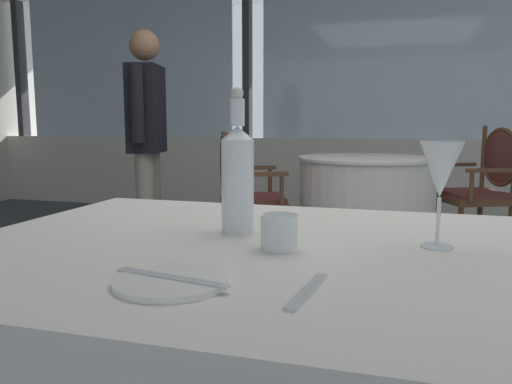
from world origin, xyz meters
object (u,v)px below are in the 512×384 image
object	(u,v)px
dining_chair_0_0	(484,181)
side_plate	(171,281)
diner_person_0	(147,134)
wine_glass	(441,171)
water_bottle	(238,176)
dining_chair_0_1	(242,188)
water_tumbler	(279,232)

from	to	relation	value
dining_chair_0_0	side_plate	bearing A→B (deg)	50.70
side_plate	diner_person_0	xyz separation A→B (m)	(-1.41, 2.52, 0.17)
wine_glass	water_bottle	bearing A→B (deg)	177.43
side_plate	dining_chair_0_0	world-z (taller)	dining_chair_0_0
water_bottle	dining_chair_0_0	bearing A→B (deg)	72.62
side_plate	dining_chair_0_1	distance (m)	2.84
dining_chair_0_0	diner_person_0	distance (m)	2.58
dining_chair_0_1	side_plate	bearing A→B (deg)	-98.23
diner_person_0	wine_glass	bearing A→B (deg)	117.16
water_tumbler	dining_chair_0_1	xyz separation A→B (m)	(-0.88, 2.46, -0.25)
dining_chair_0_1	diner_person_0	world-z (taller)	diner_person_0
side_plate	water_tumbler	bearing A→B (deg)	66.86
diner_person_0	water_bottle	bearing A→B (deg)	110.06
water_tumbler	dining_chair_0_0	bearing A→B (deg)	75.33
wine_glass	dining_chair_0_0	bearing A→B (deg)	80.14
water_tumbler	dining_chair_0_0	world-z (taller)	dining_chair_0_0
water_bottle	dining_chair_0_1	xyz separation A→B (m)	(-0.75, 2.34, -0.34)
wine_glass	water_tumbler	bearing A→B (deg)	-161.04
dining_chair_0_0	water_tumbler	bearing A→B (deg)	51.36
diner_person_0	water_tumbler	bearing A→B (deg)	110.89
side_plate	dining_chair_0_0	bearing A→B (deg)	74.68
dining_chair_0_0	dining_chair_0_1	world-z (taller)	dining_chair_0_0
water_bottle	water_tumbler	bearing A→B (deg)	-44.07
dining_chair_0_1	water_bottle	bearing A→B (deg)	-96.20
water_tumbler	dining_chair_0_0	xyz separation A→B (m)	(0.85, 3.23, -0.23)
wine_glass	diner_person_0	world-z (taller)	diner_person_0
water_tumbler	diner_person_0	distance (m)	2.73
wine_glass	dining_chair_0_1	size ratio (longest dim) A/B	0.22
water_tumbler	dining_chair_0_1	distance (m)	2.63
side_plate	water_bottle	size ratio (longest dim) A/B	0.55
dining_chair_0_1	dining_chair_0_0	bearing A→B (deg)	0.00
dining_chair_0_1	diner_person_0	size ratio (longest dim) A/B	0.58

